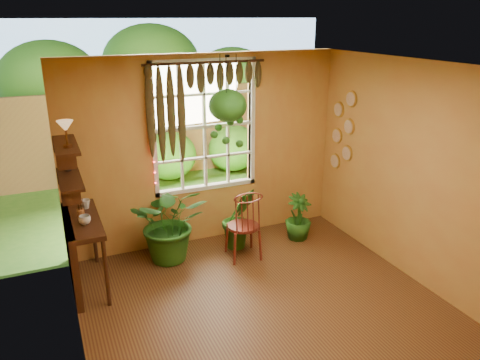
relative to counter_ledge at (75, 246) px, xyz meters
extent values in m
plane|color=brown|center=(1.91, -1.60, -0.55)|extent=(4.50, 4.50, 0.00)
plane|color=silver|center=(1.91, -1.60, 2.15)|extent=(4.50, 4.50, 0.00)
plane|color=gold|center=(1.91, 0.65, 0.80)|extent=(4.00, 0.00, 4.00)
plane|color=gold|center=(-0.09, -1.60, 0.80)|extent=(0.00, 4.50, 4.50)
plane|color=gold|center=(3.91, -1.60, 0.80)|extent=(0.00, 4.50, 4.50)
cube|color=white|center=(1.91, 0.68, 1.15)|extent=(1.52, 0.10, 1.86)
cube|color=white|center=(1.91, 0.71, 1.15)|extent=(1.38, 0.01, 1.78)
cylinder|color=#3C2110|center=(1.91, 0.57, 2.03)|extent=(1.70, 0.04, 0.04)
cube|color=#3C2110|center=(0.11, 0.00, 0.32)|extent=(0.40, 1.20, 0.06)
cube|color=#3C2110|center=(-0.05, 0.00, -0.10)|extent=(0.08, 1.18, 0.90)
cylinder|color=#3C2110|center=(0.27, -0.55, -0.12)|extent=(0.05, 0.05, 0.86)
cylinder|color=#3C2110|center=(0.27, 0.55, -0.12)|extent=(0.05, 0.05, 0.86)
cube|color=#3C2110|center=(0.03, 0.00, 0.85)|extent=(0.25, 0.90, 0.04)
cube|color=#3C2110|center=(0.03, 0.00, 1.25)|extent=(0.25, 0.90, 0.04)
cube|color=#2D5F1B|center=(1.91, 5.65, -0.57)|extent=(14.00, 10.00, 0.04)
cube|color=olive|center=(1.91, 3.85, 0.35)|extent=(12.00, 0.10, 1.80)
plane|color=#98C5FF|center=(1.91, 7.45, 1.00)|extent=(12.00, 0.00, 12.00)
cylinder|color=maroon|center=(2.16, -0.10, -0.10)|extent=(0.47, 0.47, 0.04)
torus|color=maroon|center=(2.15, -0.28, 0.39)|extent=(0.41, 0.07, 0.41)
imported|color=#215316|center=(1.24, 0.22, 0.00)|extent=(1.20, 1.11, 1.10)
imported|color=#215316|center=(2.22, 0.19, -0.10)|extent=(0.50, 0.41, 0.89)
imported|color=#215316|center=(3.13, 0.08, -0.21)|extent=(0.48, 0.48, 0.69)
ellipsoid|color=black|center=(2.10, 0.29, 1.42)|extent=(0.30, 0.30, 0.18)
ellipsoid|color=#215316|center=(2.10, 0.29, 1.50)|extent=(0.51, 0.51, 0.43)
imported|color=silver|center=(0.13, -0.19, 0.40)|extent=(0.17, 0.17, 0.11)
imported|color=beige|center=(0.19, 0.29, 0.40)|extent=(0.16, 0.16, 0.11)
cylinder|color=brown|center=(0.11, 0.03, 0.40)|extent=(0.08, 0.08, 0.10)
imported|color=#B2AD99|center=(0.04, 0.28, 0.93)|extent=(0.14, 0.14, 0.12)
cylinder|color=#5A3419|center=(0.05, -0.16, 1.28)|extent=(0.10, 0.10, 0.03)
cylinder|color=#5A3419|center=(0.05, -0.16, 1.37)|extent=(0.02, 0.02, 0.18)
cone|color=slate|center=(0.05, -0.16, 1.50)|extent=(0.18, 0.18, 0.12)
camera|label=1|loc=(-0.19, -5.39, 2.61)|focal=35.00mm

